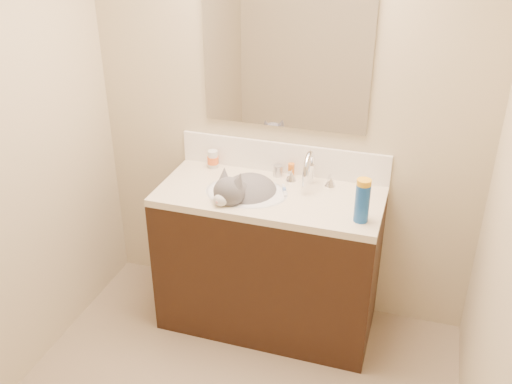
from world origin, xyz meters
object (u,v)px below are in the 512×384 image
Objects in this scene: pill_bottle at (213,159)px; amber_bottle at (291,171)px; vanity_cabinet at (269,263)px; faucet at (309,172)px; cat at (245,196)px; silver_jar at (278,171)px; spray_can at (362,203)px; basin at (247,204)px.

amber_bottle is (0.47, -0.00, -0.01)m from pill_bottle.
faucet is (0.18, 0.14, 0.54)m from vanity_cabinet.
faucet reaches higher than cat.
silver_jar is (-0.01, 0.21, 0.48)m from vanity_cabinet.
faucet is at bearing -21.20° from silver_jar.
spray_can is (0.91, -0.35, 0.05)m from pill_bottle.
vanity_cabinet is 11.54× the size of pill_bottle.
cat reaches higher than amber_bottle.
vanity_cabinet is 0.53m from silver_jar.
amber_bottle is at bearing 51.92° from basin.
vanity_cabinet is 0.76m from spray_can.
faucet is at bearing 50.15° from cat.
basin is 4.33× the size of pill_bottle.
pill_bottle is at bearing 152.94° from vanity_cabinet.
pill_bottle is 1.17× the size of amber_bottle.
basin is at bearing 63.83° from cat.
basin is 0.05m from cat.
faucet reaches higher than amber_bottle.
pill_bottle is 0.47m from amber_bottle.
vanity_cabinet is 2.67× the size of basin.
spray_can is (0.62, -0.12, 0.17)m from basin.
pill_bottle is 0.53× the size of spray_can.
amber_bottle reaches higher than silver_jar.
faucet reaches higher than vanity_cabinet.
spray_can is at bearing -16.09° from vanity_cabinet.
faucet reaches higher than pill_bottle.
amber_bottle is 0.56m from spray_can.
pill_bottle is at bearing 160.09° from cat.
faucet is 0.43m from spray_can.
silver_jar is at bearing 158.80° from faucet.
amber_bottle is at bearing 72.62° from vanity_cabinet.
spray_can is at bearing -38.56° from amber_bottle.
vanity_cabinet is at bearing 36.06° from cat.
cat reaches higher than pill_bottle.
pill_bottle is 0.39m from silver_jar.
silver_jar is at bearing 93.71° from vanity_cabinet.
basin is at bearing -113.67° from silver_jar.
cat is (-0.30, -0.17, -0.11)m from faucet.
vanity_cabinet is at bearing -86.29° from silver_jar.
silver_jar reaches higher than basin.
spray_can is (0.32, -0.28, 0.01)m from faucet.
vanity_cabinet is 13.48× the size of amber_bottle.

